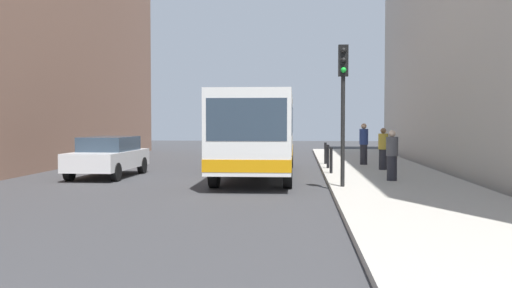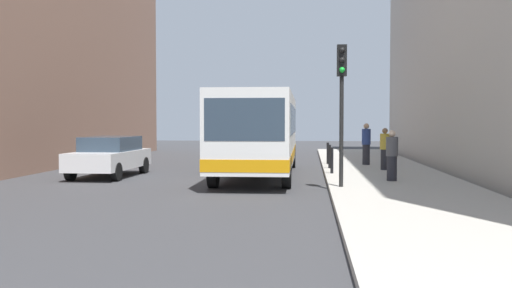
% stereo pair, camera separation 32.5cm
% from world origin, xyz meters
% --- Properties ---
extents(ground_plane, '(80.00, 80.00, 0.00)m').
position_xyz_m(ground_plane, '(0.00, 0.00, 0.00)').
color(ground_plane, '#38383A').
extents(sidewalk, '(4.40, 40.00, 0.15)m').
position_xyz_m(sidewalk, '(5.40, 0.00, 0.07)').
color(sidewalk, '#ADA89E').
rests_on(sidewalk, ground).
extents(bus, '(2.61, 11.04, 3.00)m').
position_xyz_m(bus, '(0.78, 2.23, 1.73)').
color(bus, white).
rests_on(bus, ground).
extents(car_beside_bus, '(1.96, 4.45, 1.48)m').
position_xyz_m(car_beside_bus, '(-4.71, 1.33, 0.78)').
color(car_beside_bus, silver).
rests_on(car_beside_bus, ground).
extents(traffic_light, '(0.28, 0.33, 4.10)m').
position_xyz_m(traffic_light, '(3.55, -2.48, 3.01)').
color(traffic_light, black).
rests_on(traffic_light, sidewalk).
extents(bollard_near, '(0.11, 0.11, 0.95)m').
position_xyz_m(bollard_near, '(3.45, 1.77, 0.62)').
color(bollard_near, black).
rests_on(bollard_near, sidewalk).
extents(bollard_mid, '(0.11, 0.11, 0.95)m').
position_xyz_m(bollard_mid, '(3.45, 4.06, 0.62)').
color(bollard_mid, black).
rests_on(bollard_mid, sidewalk).
extents(bollard_far, '(0.11, 0.11, 0.95)m').
position_xyz_m(bollard_far, '(3.45, 6.36, 0.62)').
color(bollard_far, black).
rests_on(bollard_far, sidewalk).
extents(pedestrian_near_signal, '(0.38, 0.38, 1.62)m').
position_xyz_m(pedestrian_near_signal, '(5.25, -0.67, 0.95)').
color(pedestrian_near_signal, '#26262D').
rests_on(pedestrian_near_signal, sidewalk).
extents(pedestrian_mid_sidewalk, '(0.38, 0.38, 1.64)m').
position_xyz_m(pedestrian_mid_sidewalk, '(5.57, 3.49, 0.96)').
color(pedestrian_mid_sidewalk, '#26262D').
rests_on(pedestrian_mid_sidewalk, sidewalk).
extents(pedestrian_far_sidewalk, '(0.38, 0.38, 1.81)m').
position_xyz_m(pedestrian_far_sidewalk, '(5.10, 6.07, 1.06)').
color(pedestrian_far_sidewalk, '#26262D').
rests_on(pedestrian_far_sidewalk, sidewalk).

